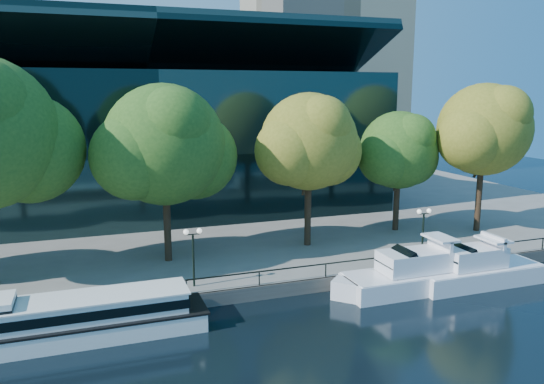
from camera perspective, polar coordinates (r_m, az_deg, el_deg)
name	(u,v)px	position (r m, az deg, el deg)	size (l,w,h in m)	color
ground	(275,317)	(34.37, 0.36, -13.33)	(160.00, 160.00, 0.00)	black
promenade	(178,200)	(68.10, -10.08, -0.86)	(90.00, 67.08, 1.00)	slate
railing	(259,272)	(36.51, -1.39, -8.58)	(88.20, 0.08, 0.99)	black
convention_building	(147,141)	(61.90, -13.28, 5.36)	(50.00, 24.57, 21.43)	black
tour_boat	(74,318)	(33.17, -20.55, -12.59)	(15.71, 3.51, 2.98)	white
cruiser_near	(416,274)	(39.72, 15.23, -8.52)	(13.00, 3.35, 3.77)	white
cruiser_far	(473,270)	(41.93, 20.79, -7.83)	(11.22, 3.11, 3.66)	white
tree_2	(167,147)	(40.81, -11.23, 4.74)	(11.46, 9.39, 13.67)	black
tree_3	(311,144)	(44.44, 4.19, 5.20)	(10.16, 8.33, 12.98)	black
tree_4	(400,152)	(50.95, 13.64, 4.23)	(9.05, 7.42, 11.28)	black
tree_5	(486,132)	(52.86, 21.99, 6.05)	(10.60, 8.69, 13.82)	black
lamp_1	(193,244)	(36.03, -8.49, -5.55)	(1.26, 0.36, 4.03)	black
lamp_2	(424,222)	(43.16, 15.99, -3.12)	(1.26, 0.36, 4.03)	black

